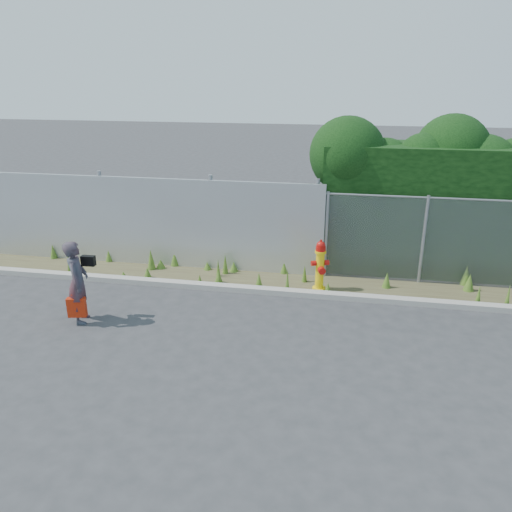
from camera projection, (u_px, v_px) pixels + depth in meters
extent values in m
plane|color=#323234|center=(258.00, 333.00, 9.23)|extent=(80.00, 80.00, 0.00)
cube|color=#9A958B|center=(273.00, 291.00, 10.88)|extent=(16.00, 0.22, 0.12)
cube|color=#4A432A|center=(277.00, 283.00, 11.45)|extent=(16.00, 1.20, 0.01)
cone|color=#3A5E1C|center=(218.00, 268.00, 11.72)|extent=(0.10, 0.10, 0.44)
cone|color=#3A5E1C|center=(200.00, 279.00, 11.43)|extent=(0.10, 0.10, 0.19)
cone|color=#3A5E1C|center=(328.00, 288.00, 10.95)|extent=(0.14, 0.14, 0.20)
cone|color=#3A5E1C|center=(219.00, 277.00, 11.37)|extent=(0.20, 0.20, 0.30)
cone|color=#3A5E1C|center=(234.00, 267.00, 12.03)|extent=(0.21, 0.21, 0.25)
cone|color=#3A5E1C|center=(387.00, 280.00, 11.11)|extent=(0.19, 0.19, 0.37)
cone|color=#3A5E1C|center=(161.00, 264.00, 12.23)|extent=(0.23, 0.23, 0.23)
cone|color=#3A5E1C|center=(69.00, 261.00, 12.02)|extent=(0.11, 0.11, 0.52)
cone|color=#3A5E1C|center=(284.00, 267.00, 11.91)|extent=(0.19, 0.19, 0.33)
cone|color=#3A5E1C|center=(305.00, 274.00, 11.41)|extent=(0.13, 0.13, 0.42)
cone|color=#3A5E1C|center=(207.00, 266.00, 12.15)|extent=(0.20, 0.20, 0.20)
cone|color=#3A5E1C|center=(175.00, 257.00, 12.37)|extent=(0.23, 0.23, 0.47)
cone|color=#3A5E1C|center=(124.00, 276.00, 11.60)|extent=(0.17, 0.17, 0.19)
cone|color=#3A5E1C|center=(69.00, 250.00, 12.80)|extent=(0.12, 0.12, 0.49)
cone|color=#3A5E1C|center=(151.00, 260.00, 12.12)|extent=(0.20, 0.20, 0.52)
cone|color=#3A5E1C|center=(479.00, 295.00, 10.32)|extent=(0.12, 0.12, 0.42)
cone|color=#3A5E1C|center=(53.00, 252.00, 12.86)|extent=(0.18, 0.18, 0.38)
cone|color=#3A5E1C|center=(225.00, 264.00, 11.86)|extent=(0.14, 0.14, 0.50)
cone|color=#3A5E1C|center=(259.00, 281.00, 11.12)|extent=(0.17, 0.17, 0.36)
cone|color=#3A5E1C|center=(469.00, 283.00, 10.94)|extent=(0.23, 0.23, 0.40)
cone|color=#3A5E1C|center=(287.00, 280.00, 10.91)|extent=(0.10, 0.10, 0.54)
cone|color=#3A5E1C|center=(466.00, 275.00, 11.24)|extent=(0.23, 0.23, 0.49)
cone|color=#3A5E1C|center=(109.00, 256.00, 12.67)|extent=(0.19, 0.19, 0.33)
cone|color=#3A5E1C|center=(147.00, 273.00, 11.66)|extent=(0.19, 0.19, 0.26)
cone|color=#3A5E1C|center=(508.00, 296.00, 10.17)|extent=(0.10, 0.10, 0.50)
cube|color=#B0B3B7|center=(149.00, 222.00, 12.18)|extent=(8.50, 0.08, 2.20)
cylinder|color=gray|center=(4.00, 211.00, 12.96)|extent=(0.10, 0.10, 2.30)
cylinder|color=gray|center=(104.00, 217.00, 12.48)|extent=(0.10, 0.10, 2.30)
cylinder|color=gray|center=(212.00, 222.00, 12.01)|extent=(0.10, 0.10, 2.30)
cylinder|color=gray|center=(316.00, 228.00, 11.58)|extent=(0.10, 0.10, 2.30)
cube|color=gray|center=(473.00, 244.00, 10.94)|extent=(6.50, 0.03, 2.00)
cylinder|color=gray|center=(480.00, 200.00, 10.59)|extent=(6.50, 0.04, 0.04)
cylinder|color=gray|center=(326.00, 235.00, 11.47)|extent=(0.07, 0.07, 2.05)
cylinder|color=gray|center=(423.00, 240.00, 11.11)|extent=(0.07, 0.07, 2.05)
cube|color=black|center=(480.00, 211.00, 11.63)|extent=(7.30, 1.60, 3.00)
sphere|color=black|center=(347.00, 154.00, 11.71)|extent=(1.78, 1.78, 1.78)
sphere|color=black|center=(383.00, 171.00, 11.87)|extent=(1.55, 1.55, 1.55)
sphere|color=black|center=(422.00, 159.00, 11.40)|extent=(1.17, 1.17, 1.17)
sphere|color=black|center=(452.00, 152.00, 11.55)|extent=(1.73, 1.73, 1.73)
sphere|color=black|center=(481.00, 171.00, 11.41)|extent=(1.66, 1.66, 1.66)
cylinder|color=yellow|center=(319.00, 288.00, 11.08)|extent=(0.29, 0.29, 0.06)
cylinder|color=yellow|center=(320.00, 271.00, 10.94)|extent=(0.19, 0.19, 0.88)
cylinder|color=yellow|center=(321.00, 252.00, 10.78)|extent=(0.25, 0.25, 0.05)
cylinder|color=#B20F0A|center=(321.00, 249.00, 10.75)|extent=(0.22, 0.22, 0.10)
sphere|color=#B20F0A|center=(321.00, 246.00, 10.73)|extent=(0.20, 0.20, 0.20)
cylinder|color=#B20F0A|center=(321.00, 241.00, 10.69)|extent=(0.05, 0.05, 0.05)
cylinder|color=#B20F0A|center=(313.00, 262.00, 10.89)|extent=(0.10, 0.11, 0.11)
cylinder|color=#B20F0A|center=(327.00, 263.00, 10.84)|extent=(0.10, 0.11, 0.11)
cylinder|color=#B20F0A|center=(319.00, 271.00, 10.78)|extent=(0.15, 0.12, 0.15)
imported|color=#0E4D59|center=(78.00, 282.00, 9.44)|extent=(0.56, 0.69, 1.63)
cube|color=#AA1C09|center=(77.00, 307.00, 9.44)|extent=(0.34, 0.13, 0.38)
cylinder|color=#AA1C09|center=(75.00, 295.00, 9.35)|extent=(0.16, 0.01, 0.01)
cube|color=black|center=(88.00, 261.00, 9.53)|extent=(0.26, 0.11, 0.20)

